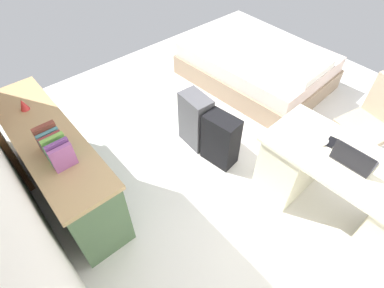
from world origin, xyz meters
TOP-DOWN VIEW (x-y plane):
  - ground_plane at (0.00, 0.00)m, footprint 5.31×5.31m
  - desk at (-1.06, 0.03)m, footprint 1.47×0.73m
  - office_chair at (-0.84, -0.85)m, footprint 0.54×0.54m
  - credenza at (0.79, 1.77)m, footprint 1.80×0.48m
  - bed at (0.86, -1.10)m, footprint 1.99×1.53m
  - suitcase_black at (0.11, 0.33)m, footprint 0.39×0.27m
  - suitcase_spare_grey at (0.49, 0.35)m, footprint 0.37×0.24m
  - laptop at (-1.03, 0.05)m, footprint 0.32×0.24m
  - computer_mouse at (-0.77, 0.02)m, footprint 0.06×0.10m
  - cell_phone_by_mouse at (-0.80, -0.04)m, footprint 0.09×0.15m
  - book_row at (0.49, 1.78)m, footprint 0.35×0.17m
  - figurine_small at (1.21, 1.78)m, footprint 0.08×0.08m

SIDE VIEW (x-z plane):
  - ground_plane at x=0.00m, z-range 0.00..0.00m
  - bed at x=0.86m, z-range -0.05..0.53m
  - suitcase_black at x=0.11m, z-range 0.00..0.60m
  - suitcase_spare_grey at x=0.49m, z-range 0.00..0.65m
  - desk at x=-1.06m, z-range 0.02..0.76m
  - credenza at x=0.79m, z-range 0.00..0.80m
  - office_chair at x=-0.84m, z-range -0.05..0.89m
  - cell_phone_by_mouse at x=-0.80m, z-range 0.74..0.75m
  - computer_mouse at x=-0.77m, z-range 0.74..0.77m
  - laptop at x=-1.03m, z-range 0.69..0.89m
  - figurine_small at x=1.21m, z-range 0.80..0.91m
  - book_row at x=0.49m, z-range 0.78..1.02m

